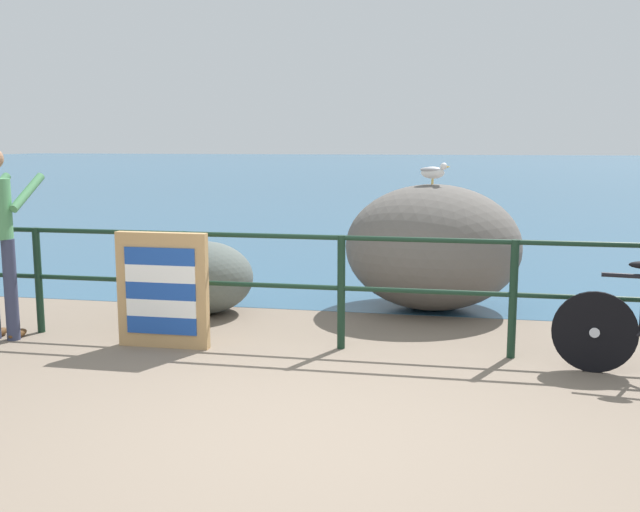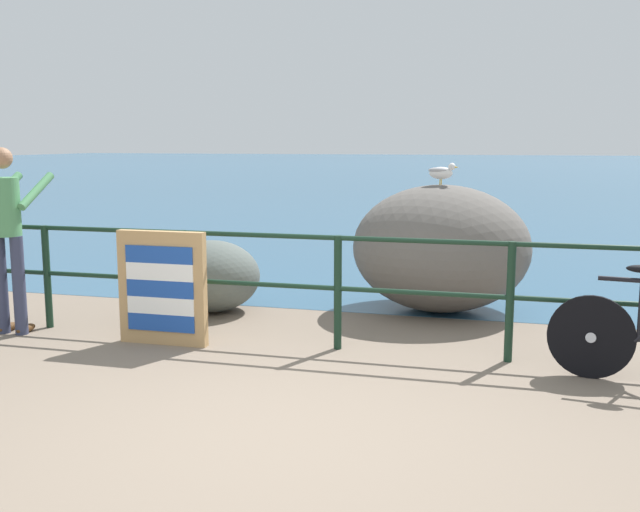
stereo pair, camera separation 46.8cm
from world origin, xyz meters
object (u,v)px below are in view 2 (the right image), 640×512
at_px(breakwater_boulder_left, 211,276).
at_px(seagull, 441,172).
at_px(folded_deckchair_stack, 162,288).
at_px(breakwater_boulder_main, 441,248).
at_px(person_at_railing, 8,231).

height_order(breakwater_boulder_left, seagull, seagull).
bearing_deg(breakwater_boulder_left, seagull, 15.40).
xyz_separation_m(folded_deckchair_stack, breakwater_boulder_left, (-0.10, 1.33, -0.13)).
bearing_deg(breakwater_boulder_main, seagull, -120.82).
distance_m(breakwater_boulder_main, seagull, 0.83).
bearing_deg(seagull, folded_deckchair_stack, -125.56).
xyz_separation_m(person_at_railing, breakwater_boulder_main, (3.88, 2.03, -0.31)).
relative_size(folded_deckchair_stack, breakwater_boulder_left, 0.98).
bearing_deg(person_at_railing, seagull, -62.88).
bearing_deg(breakwater_boulder_left, breakwater_boulder_main, 15.85).
distance_m(person_at_railing, seagull, 4.38).
xyz_separation_m(person_at_railing, breakwater_boulder_left, (1.48, 1.35, -0.60)).
bearing_deg(seagull, breakwater_boulder_main, 72.63).
xyz_separation_m(person_at_railing, seagull, (3.86, 2.01, 0.52)).
height_order(folded_deckchair_stack, breakwater_boulder_left, folded_deckchair_stack).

